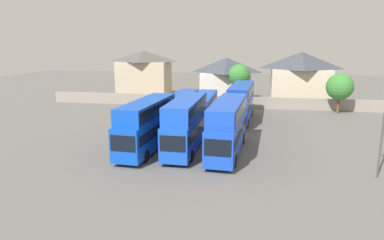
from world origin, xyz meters
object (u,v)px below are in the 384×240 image
house_terrace_right (300,77)px  tree_left_of_lot (340,87)px  house_terrace_centre (226,79)px  bus_1 (147,122)px  bus_3 (228,124)px  bus_4 (180,105)px  bus_5 (204,105)px  tree_behind_wall (239,76)px  house_terrace_left (144,74)px  bus_6 (241,101)px  lamp_post_lot_edge (383,129)px  bus_2 (186,122)px

house_terrace_right → tree_left_of_lot: (4.60, -8.44, -0.53)m
house_terrace_centre → tree_left_of_lot: size_ratio=1.52×
bus_1 → bus_3: size_ratio=0.97×
bus_4 → house_terrace_right: 23.91m
bus_5 → tree_behind_wall: bearing=161.0°
bus_3 → bus_4: 15.93m
bus_3 → tree_left_of_lot: 26.16m
bus_5 → house_terrace_left: bearing=-141.9°
tree_left_of_lot → tree_behind_wall: size_ratio=0.87×
house_terrace_left → bus_5: bearing=-51.4°
house_terrace_left → house_terrace_right: size_ratio=0.97×
bus_6 → tree_behind_wall: 12.37m
house_terrace_right → lamp_post_lot_edge: (1.97, -34.25, -0.54)m
bus_4 → house_terrace_left: house_terrace_left is taller
bus_1 → tree_left_of_lot: (22.25, 22.03, 1.20)m
bus_2 → house_terrace_centre: (1.43, 29.58, 1.13)m
tree_left_of_lot → house_terrace_centre: bearing=154.3°
bus_6 → house_terrace_centre: (-3.25, 15.91, 1.19)m
bus_3 → house_terrace_centre: house_terrace_centre is taller
bus_6 → bus_5: bearing=-87.0°
bus_1 → house_terrace_left: house_terrace_left is taller
house_terrace_left → tree_left_of_lot: bearing=-16.9°
bus_5 → house_terrace_left: (-14.06, 17.64, 2.51)m
bus_4 → house_terrace_centre: (4.92, 15.95, 1.98)m
bus_3 → tree_behind_wall: tree_behind_wall is taller
tree_left_of_lot → lamp_post_lot_edge: (-2.62, -25.81, -0.02)m
bus_1 → bus_3: (7.71, 0.32, 0.08)m
bus_3 → house_terrace_right: 31.79m
bus_6 → lamp_post_lot_edge: (11.26, -18.15, 1.17)m
bus_4 → house_terrace_right: bearing=136.3°
house_terrace_right → tree_behind_wall: house_terrace_right is taller
bus_1 → bus_2: bus_2 is taller
bus_2 → house_terrace_left: size_ratio=1.10×
bus_2 → tree_behind_wall: tree_behind_wall is taller
bus_1 → bus_6: bus_6 is taller
tree_left_of_lot → lamp_post_lot_edge: bearing=-95.8°
bus_6 → house_terrace_left: size_ratio=1.21×
bus_3 → lamp_post_lot_edge: bearing=74.5°
bus_4 → lamp_post_lot_edge: bearing=50.6°
bus_3 → bus_1: bearing=-84.2°
bus_2 → house_terrace_left: 34.48m
house_terrace_centre → bus_5: bearing=-96.0°
house_terrace_centre → tree_behind_wall: (2.40, -3.75, 0.96)m
bus_3 → house_terrace_right: size_ratio=1.11×
bus_2 → tree_behind_wall: 26.19m
house_terrace_left → tree_behind_wall: 18.95m
house_terrace_centre → lamp_post_lot_edge: house_terrace_centre is taller
bus_1 → house_terrace_centre: bearing=174.2°
bus_2 → house_terrace_left: house_terrace_left is taller
bus_2 → house_terrace_centre: 29.64m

